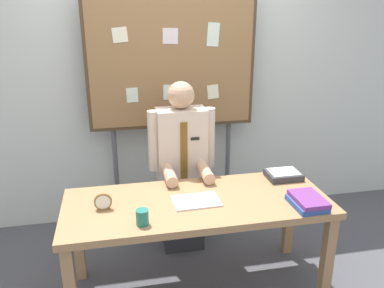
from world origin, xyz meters
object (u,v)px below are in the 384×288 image
at_px(desk, 197,211).
at_px(bulletin_board, 172,64).
at_px(person, 182,173).
at_px(desk_clock, 103,202).
at_px(coffee_mug, 142,217).
at_px(paper_tray, 283,175).
at_px(open_notebook, 196,201).
at_px(book_stack, 308,202).

xyz_separation_m(desk, bulletin_board, (0.00, 1.05, 0.88)).
xyz_separation_m(person, desk_clock, (-0.64, -0.61, 0.11)).
relative_size(desk, coffee_mug, 18.42).
xyz_separation_m(desk_clock, paper_tray, (1.37, 0.23, -0.03)).
height_order(desk_clock, coffee_mug, desk_clock).
height_order(bulletin_board, open_notebook, bulletin_board).
relative_size(person, open_notebook, 4.56).
xyz_separation_m(desk, paper_tray, (0.74, 0.23, 0.11)).
relative_size(person, desk_clock, 12.43).
distance_m(bulletin_board, book_stack, 1.64).
bearing_deg(coffee_mug, person, 64.88).
bearing_deg(open_notebook, coffee_mug, -150.28).
bearing_deg(person, desk, -90.00).
height_order(book_stack, desk_clock, desk_clock).
height_order(person, book_stack, person).
relative_size(person, book_stack, 5.28).
height_order(bulletin_board, paper_tray, bulletin_board).
relative_size(desk, bulletin_board, 0.85).
height_order(book_stack, open_notebook, book_stack).
height_order(person, bulletin_board, bulletin_board).
bearing_deg(coffee_mug, book_stack, 0.71).
bearing_deg(book_stack, coffee_mug, -179.29).
relative_size(bulletin_board, desk_clock, 18.40).
xyz_separation_m(person, bulletin_board, (0.00, 0.44, 0.85)).
distance_m(desk, person, 0.61).
xyz_separation_m(desk, desk_clock, (-0.64, 0.00, 0.14)).
bearing_deg(bulletin_board, desk_clock, -121.24).
distance_m(desk, coffee_mug, 0.48).
bearing_deg(person, open_notebook, -91.09).
xyz_separation_m(bulletin_board, coffee_mug, (-0.40, -1.29, -0.74)).
bearing_deg(desk, bulletin_board, 90.00).
height_order(desk, paper_tray, paper_tray).
bearing_deg(open_notebook, desk_clock, 178.09).
distance_m(person, coffee_mug, 0.94).
height_order(desk_clock, paper_tray, desk_clock).
bearing_deg(desk_clock, book_stack, -9.63).
relative_size(open_notebook, coffee_mug, 3.21).
relative_size(bulletin_board, open_notebook, 6.74).
bearing_deg(paper_tray, desk, -162.74).
xyz_separation_m(bulletin_board, paper_tray, (0.74, -0.82, -0.76)).
xyz_separation_m(book_stack, desk_clock, (-1.34, 0.23, 0.02)).
bearing_deg(coffee_mug, desk, 31.13).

